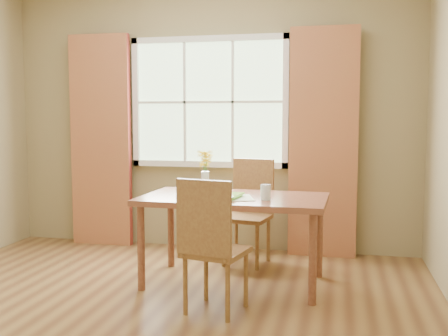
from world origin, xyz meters
TOP-DOWN VIEW (x-y plane):
  - room at (0.00, 0.00)m, footprint 4.24×3.84m
  - window at (0.00, 1.87)m, footprint 1.62×0.06m
  - curtain_left at (-1.15, 1.78)m, footprint 0.65×0.08m
  - curtain_right at (1.15, 1.78)m, footprint 0.65×0.08m
  - dining_table at (0.48, 0.76)m, footprint 1.49×0.87m
  - chair_near at (0.46, 0.06)m, footprint 0.47×0.47m
  - chair_far at (0.50, 1.43)m, footprint 0.46×0.46m
  - placemat at (0.42, 0.64)m, footprint 0.53×0.45m
  - plate at (0.41, 0.66)m, footprint 0.31×0.31m
  - croissant_sandwich at (0.37, 0.63)m, footprint 0.15×0.11m
  - water_glass at (0.76, 0.63)m, footprint 0.08×0.08m
  - flower_vase at (0.19, 0.98)m, footprint 0.14×0.14m

SIDE VIEW (x-z plane):
  - chair_near at x=0.46m, z-range 0.05..0.99m
  - chair_far at x=0.50m, z-range 0.05..1.00m
  - dining_table at x=0.48m, z-range 0.28..1.00m
  - placemat at x=0.42m, z-range 0.72..0.72m
  - plate at x=0.41m, z-range 0.72..0.74m
  - water_glass at x=0.76m, z-range 0.71..0.83m
  - croissant_sandwich at x=0.37m, z-range 0.73..0.84m
  - flower_vase at x=0.19m, z-range 0.76..1.11m
  - curtain_left at x=-1.15m, z-range 0.00..2.20m
  - curtain_right at x=1.15m, z-range 0.00..2.20m
  - room at x=0.00m, z-range -0.02..2.72m
  - window at x=0.00m, z-range 0.84..2.16m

